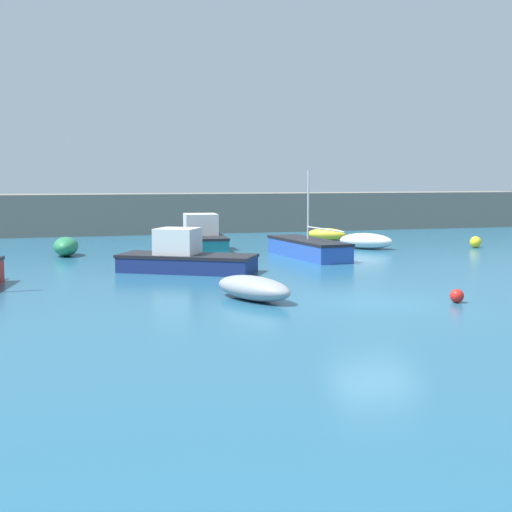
# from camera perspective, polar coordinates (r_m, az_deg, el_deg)

# --- Properties ---
(ground_plane) EXTENTS (120.00, 120.00, 0.20)m
(ground_plane) POSITION_cam_1_polar(r_m,az_deg,el_deg) (20.89, 9.43, -3.95)
(ground_plane) COLOR #235B7A
(harbor_breakwater) EXTENTS (50.88, 3.87, 2.58)m
(harbor_breakwater) POSITION_cam_1_polar(r_m,az_deg,el_deg) (47.80, -5.72, 3.46)
(harbor_breakwater) COLOR slate
(harbor_breakwater) RESTS_ON ground_plane
(cabin_cruiser_white) EXTENTS (5.46, 4.33, 1.68)m
(cabin_cruiser_white) POSITION_cam_1_polar(r_m,az_deg,el_deg) (27.32, -5.73, -0.13)
(cabin_cruiser_white) COLOR navy
(cabin_cruiser_white) RESTS_ON ground_plane
(motorboat_grey_hull) EXTENTS (2.61, 4.91, 1.81)m
(motorboat_grey_hull) POSITION_cam_1_polar(r_m,az_deg,el_deg) (35.53, -4.40, 1.50)
(motorboat_grey_hull) COLOR teal
(motorboat_grey_hull) RESTS_ON ground_plane
(open_tender_yellow) EXTENTS (2.86, 2.91, 0.80)m
(open_tender_yellow) POSITION_cam_1_polar(r_m,az_deg,el_deg) (36.67, 8.78, 1.19)
(open_tender_yellow) COLOR white
(open_tender_yellow) RESTS_ON ground_plane
(rowboat_white_midwater) EXTENTS (2.23, 3.19, 0.71)m
(rowboat_white_midwater) POSITION_cam_1_polar(r_m,az_deg,el_deg) (20.92, -0.22, -2.58)
(rowboat_white_midwater) COLOR gray
(rowboat_white_midwater) RESTS_ON ground_plane
(sailboat_twin_hulled) EXTENTS (2.08, 6.34, 3.94)m
(sailboat_twin_hulled) POSITION_cam_1_polar(r_m,az_deg,el_deg) (32.29, 4.18, 0.63)
(sailboat_twin_hulled) COLOR #2D56B7
(sailboat_twin_hulled) RESTS_ON ground_plane
(dinghy_near_pier) EXTENTS (1.30, 2.10, 0.88)m
(dinghy_near_pier) POSITION_cam_1_polar(r_m,az_deg,el_deg) (34.01, -14.97, 0.74)
(dinghy_near_pier) COLOR #287A4C
(dinghy_near_pier) RESTS_ON ground_plane
(fishing_dinghy_green) EXTENTS (2.38, 2.17, 0.71)m
(fishing_dinghy_green) POSITION_cam_1_polar(r_m,az_deg,el_deg) (41.34, 5.69, 1.73)
(fishing_dinghy_green) COLOR yellow
(fishing_dinghy_green) RESTS_ON ground_plane
(mooring_buoy_yellow) EXTENTS (0.59, 0.59, 0.59)m
(mooring_buoy_yellow) POSITION_cam_1_polar(r_m,az_deg,el_deg) (38.54, 17.16, 1.08)
(mooring_buoy_yellow) COLOR yellow
(mooring_buoy_yellow) RESTS_ON ground_plane
(mooring_buoy_red) EXTENTS (0.40, 0.40, 0.40)m
(mooring_buoy_red) POSITION_cam_1_polar(r_m,az_deg,el_deg) (21.30, 15.78, -3.09)
(mooring_buoy_red) COLOR red
(mooring_buoy_red) RESTS_ON ground_plane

